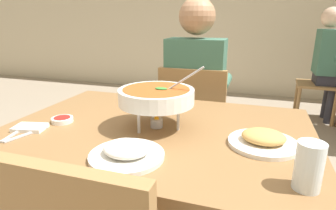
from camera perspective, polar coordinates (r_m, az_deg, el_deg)
dining_table_main at (r=1.19m, az=-2.26°, el=-9.70°), size 1.22×0.87×0.76m
chair_diner_main at (r=1.88m, az=5.38°, el=-3.89°), size 0.44×0.44×0.90m
diner_main at (r=1.84m, az=5.81°, el=3.34°), size 0.40×0.45×1.31m
curry_bowl at (r=1.10m, az=-2.36°, el=1.73°), size 0.33×0.30×0.26m
rice_plate at (r=0.90m, az=-8.26°, el=-9.55°), size 0.24×0.24×0.06m
appetizer_plate at (r=1.03m, az=18.91°, el=-6.77°), size 0.24×0.24×0.06m
sauce_dish at (r=1.27m, az=-20.82°, el=-2.80°), size 0.09×0.09×0.02m
napkin_folded at (r=1.24m, az=-26.40°, el=-4.18°), size 0.13×0.10×0.02m
fork_utensil at (r=1.22m, az=-28.65°, el=-4.99°), size 0.04×0.17×0.01m
spoon_utensil at (r=1.19m, az=-26.97°, el=-5.36°), size 0.06×0.17×0.01m
drink_glass at (r=0.81m, az=26.82°, el=-11.54°), size 0.07×0.07×0.13m
chair_bg_right at (r=3.76m, az=29.75°, el=4.66°), size 0.46×0.46×0.90m
patron_bg_right at (r=3.73m, az=30.04°, el=8.24°), size 0.45×0.40×1.31m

